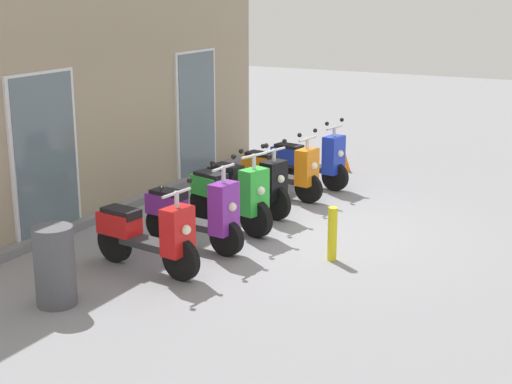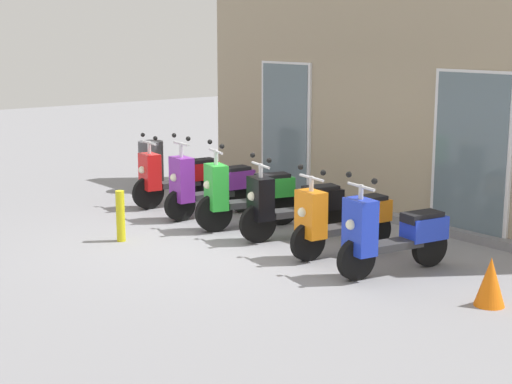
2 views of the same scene
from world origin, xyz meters
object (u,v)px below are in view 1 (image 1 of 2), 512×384
Objects in this scene: scooter_red at (147,234)px; trash_bin at (55,266)px; scooter_black at (249,183)px; curb_bollard at (332,234)px; scooter_orange at (282,170)px; traffic_cone at (342,157)px; scooter_green at (231,196)px; scooter_blue at (310,159)px; scooter_purple at (195,213)px.

scooter_red reaches higher than trash_bin.
scooter_red reaches higher than scooter_black.
trash_bin reaches higher than curb_bollard.
curb_bollard is at bearing -124.69° from scooter_black.
scooter_orange is 1.74× the size of trash_bin.
scooter_orange is 2.33m from traffic_cone.
scooter_green is 1.00× the size of scooter_orange.
scooter_green reaches higher than curb_bollard.
scooter_red is 1.34m from trash_bin.
scooter_black reaches higher than trash_bin.
traffic_cone is at bearing -1.22° from scooter_red.
scooter_orange is (1.84, 0.09, -0.02)m from scooter_green.
scooter_green is 0.98× the size of scooter_blue.
scooter_red is 0.98m from scooter_purple.
scooter_purple is 5.10m from traffic_cone.
scooter_orange is (1.01, -0.07, 0.00)m from scooter_black.
scooter_black reaches higher than traffic_cone.
scooter_purple is 1.83m from curb_bollard.
trash_bin is 1.72× the size of traffic_cone.
scooter_red is 1.81× the size of trash_bin.
scooter_blue is at bearing -5.54° from scooter_orange.
scooter_blue is at bearing -0.13° from scooter_purple.
scooter_black is at bearing 175.78° from scooter_orange.
scooter_red is at bearing 175.94° from scooter_purple.
scooter_blue is (1.94, -0.16, 0.00)m from scooter_black.
traffic_cone is (3.33, -0.22, -0.22)m from scooter_black.
scooter_red is at bearing 178.78° from traffic_cone.
scooter_black is 3.11× the size of traffic_cone.
scooter_red is 1.03× the size of scooter_purple.
trash_bin is at bearing 141.81° from curb_bollard.
scooter_orange is at bearing 176.50° from traffic_cone.
scooter_red is 3.11× the size of traffic_cone.
scooter_orange reaches higher than traffic_cone.
scooter_orange is at bearing 174.46° from scooter_blue.
curb_bollard is (-4.66, -1.72, 0.09)m from traffic_cone.
scooter_green is at bearing -2.43° from scooter_red.
scooter_blue reaches higher than scooter_black.
scooter_green reaches higher than traffic_cone.
curb_bollard reaches higher than traffic_cone.
scooter_blue is at bearing -4.85° from scooter_black.
scooter_purple is at bearing 179.87° from scooter_blue.
scooter_black is (0.84, 0.17, -0.02)m from scooter_green.
scooter_green is (0.93, -0.01, 0.01)m from scooter_purple.
scooter_blue is (4.68, -0.08, -0.00)m from scooter_red.
scooter_blue is (3.70, -0.01, -0.01)m from scooter_purple.
scooter_blue is 2.26× the size of curb_bollard.
scooter_purple is 3.70m from scooter_blue.
traffic_cone is at bearing -0.68° from scooter_purple.
scooter_black reaches higher than curb_bollard.
scooter_purple reaches higher than scooter_black.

